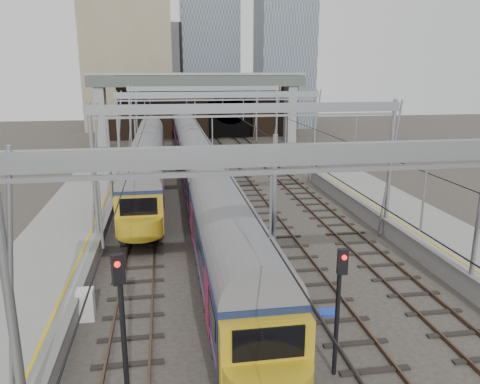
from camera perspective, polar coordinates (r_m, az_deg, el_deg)
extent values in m
plane|color=#38332D|center=(19.67, 5.34, -14.46)|extent=(160.00, 160.00, 0.00)
cube|color=gray|center=(21.89, -23.86, -10.96)|extent=(4.20, 55.00, 1.10)
cube|color=slate|center=(21.24, -18.58, -9.75)|extent=(0.35, 55.00, 0.12)
cube|color=gold|center=(21.31, -19.93, -9.60)|extent=(0.12, 55.00, 0.01)
cube|color=#4C3828|center=(33.08, -12.63, -2.35)|extent=(0.08, 80.00, 0.16)
cube|color=#4C3828|center=(33.01, -10.14, -2.25)|extent=(0.08, 80.00, 0.16)
cube|color=black|center=(33.06, -11.38, -2.42)|extent=(2.40, 80.00, 0.14)
cube|color=#4C3828|center=(33.04, -5.69, -2.07)|extent=(0.08, 80.00, 0.16)
cube|color=#4C3828|center=(33.15, -3.21, -1.97)|extent=(0.08, 80.00, 0.16)
cube|color=black|center=(33.11, -4.45, -2.15)|extent=(2.40, 80.00, 0.14)
cube|color=#4C3828|center=(33.49, 1.15, -1.77)|extent=(0.08, 80.00, 0.16)
cube|color=#4C3828|center=(33.77, 3.56, -1.66)|extent=(0.08, 80.00, 0.16)
cube|color=black|center=(33.64, 2.36, -1.84)|extent=(2.40, 80.00, 0.14)
cube|color=#4C3828|center=(34.40, 7.73, -1.46)|extent=(0.08, 80.00, 0.16)
cube|color=#4C3828|center=(34.84, 10.00, -1.35)|extent=(0.08, 80.00, 0.16)
cube|color=black|center=(34.63, 8.86, -1.52)|extent=(2.40, 80.00, 0.14)
cylinder|color=gray|center=(12.55, -26.12, -13.18)|extent=(0.24, 0.24, 8.00)
cube|color=gray|center=(11.67, 13.51, 4.66)|extent=(16.80, 0.28, 0.50)
cylinder|color=gray|center=(25.51, -17.30, 1.41)|extent=(0.24, 0.24, 8.00)
cylinder|color=gray|center=(28.23, 17.78, 2.60)|extent=(0.24, 0.24, 8.00)
cube|color=gray|center=(25.09, 1.19, 10.18)|extent=(16.80, 0.28, 0.50)
cylinder|color=gray|center=(39.19, -14.55, 6.02)|extent=(0.24, 0.24, 8.00)
cylinder|color=gray|center=(41.01, 9.05, 6.67)|extent=(0.24, 0.24, 8.00)
cube|color=gray|center=(38.92, -2.55, 11.75)|extent=(16.80, 0.28, 0.50)
cylinder|color=gray|center=(53.04, -13.21, 8.24)|extent=(0.24, 0.24, 8.00)
cylinder|color=gray|center=(54.40, 4.48, 8.73)|extent=(0.24, 0.24, 8.00)
cube|color=gray|center=(52.84, -4.33, 12.47)|extent=(16.80, 0.28, 0.50)
cylinder|color=gray|center=(64.96, -12.51, 9.38)|extent=(0.24, 0.24, 8.00)
cylinder|color=gray|center=(66.08, 2.03, 9.80)|extent=(0.24, 0.24, 8.00)
cube|color=gray|center=(64.80, -5.26, 12.84)|extent=(16.80, 0.28, 0.50)
cube|color=black|center=(31.91, -11.87, 7.04)|extent=(0.03, 80.00, 0.03)
cube|color=black|center=(31.97, -4.64, 7.31)|extent=(0.03, 80.00, 0.03)
cube|color=black|center=(32.52, 2.46, 7.47)|extent=(0.03, 80.00, 0.03)
cube|color=black|center=(33.54, 9.23, 7.51)|extent=(0.03, 80.00, 0.03)
cube|color=black|center=(69.10, -3.75, 10.40)|extent=(26.00, 2.00, 9.00)
cube|color=black|center=(68.61, -1.12, 8.81)|extent=(6.50, 0.10, 5.20)
cylinder|color=black|center=(68.39, -1.13, 10.97)|extent=(6.50, 0.10, 6.50)
cube|color=black|center=(68.32, -13.78, 7.44)|extent=(6.00, 1.50, 3.00)
cube|color=gray|center=(63.37, -16.55, 9.10)|extent=(1.20, 2.50, 8.20)
cube|color=gray|center=(65.10, 6.15, 9.74)|extent=(1.20, 2.50, 8.20)
cube|color=#4E574F|center=(62.79, -5.14, 13.33)|extent=(28.00, 3.00, 1.40)
cube|color=gray|center=(62.78, -5.16, 14.16)|extent=(28.00, 3.00, 0.30)
cube|color=tan|center=(82.82, -13.39, 15.24)|extent=(14.00, 12.00, 22.00)
cube|color=#4C5660|center=(89.25, -3.81, 18.73)|extent=(10.00, 10.00, 32.00)
cube|color=gray|center=(96.65, -7.86, 14.16)|extent=(18.00, 14.00, 18.00)
cube|color=black|center=(42.19, -5.53, 1.97)|extent=(2.04, 60.44, 0.70)
cube|color=#132043|center=(41.83, -5.59, 4.38)|extent=(2.59, 60.44, 2.31)
cylinder|color=slate|center=(41.64, -5.63, 5.95)|extent=(2.54, 59.94, 2.54)
cube|color=black|center=(41.77, -5.60, 4.88)|extent=(2.61, 59.24, 0.69)
cube|color=#B93979|center=(41.95, -5.56, 3.51)|extent=(2.61, 59.44, 0.11)
cube|color=#B89617|center=(13.31, 3.32, -19.61)|extent=(2.54, 0.60, 2.11)
cube|color=black|center=(12.86, 3.53, -17.95)|extent=(1.94, 0.08, 0.93)
cube|color=black|center=(40.47, -11.03, 1.22)|extent=(2.04, 30.09, 0.70)
cube|color=#132043|center=(40.10, -11.15, 3.73)|extent=(2.60, 30.09, 2.32)
cylinder|color=slate|center=(39.90, -11.23, 5.37)|extent=(2.55, 29.59, 2.55)
cube|color=black|center=(40.03, -11.18, 4.26)|extent=(2.62, 28.89, 0.70)
cube|color=#B93979|center=(40.23, -11.11, 2.83)|extent=(2.62, 29.09, 0.11)
cube|color=#B89617|center=(25.37, -12.18, -2.87)|extent=(2.55, 0.60, 2.12)
cube|color=black|center=(25.04, -12.27, -1.75)|extent=(1.95, 0.08, 0.93)
cylinder|color=black|center=(14.26, -14.03, -16.30)|extent=(0.15, 0.15, 4.63)
cube|color=black|center=(13.19, -14.64, -9.11)|extent=(0.38, 0.30, 0.87)
sphere|color=red|center=(13.00, -14.74, -8.54)|extent=(0.17, 0.17, 0.17)
cylinder|color=black|center=(15.43, 11.76, -14.42)|extent=(0.14, 0.14, 4.25)
cube|color=black|center=(14.47, 12.40, -8.29)|extent=(0.34, 0.23, 0.80)
sphere|color=red|center=(14.30, 12.61, -7.81)|extent=(0.16, 0.16, 0.16)
cube|color=silver|center=(19.78, -18.27, -12.90)|extent=(0.65, 0.54, 1.29)
cube|color=blue|center=(17.06, 6.29, -19.28)|extent=(0.87, 0.66, 0.10)
cube|color=blue|center=(25.89, -3.07, -6.92)|extent=(0.93, 0.82, 0.09)
cube|color=blue|center=(19.84, 10.60, -14.23)|extent=(0.85, 0.64, 0.09)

